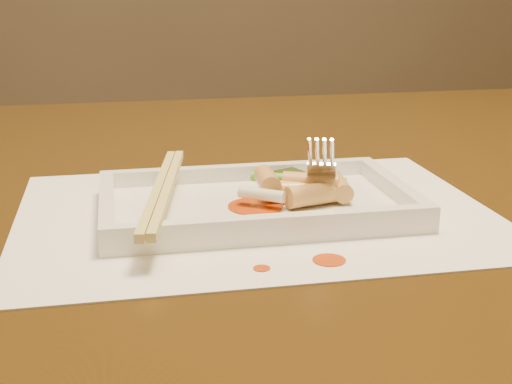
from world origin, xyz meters
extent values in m
cube|color=black|center=(0.00, 0.00, 0.73)|extent=(1.40, 0.90, 0.04)
cylinder|color=black|center=(0.62, 0.37, 0.35)|extent=(0.07, 0.07, 0.71)
cube|color=white|center=(0.04, -0.13, 0.75)|extent=(0.40, 0.30, 0.00)
cylinder|color=#BD3705|center=(0.07, -0.25, 0.75)|extent=(0.02, 0.02, 0.00)
cylinder|color=#BD3705|center=(0.02, -0.25, 0.75)|extent=(0.01, 0.01, 0.00)
cube|color=white|center=(0.04, -0.13, 0.76)|extent=(0.26, 0.16, 0.01)
cube|color=white|center=(0.04, -0.06, 0.77)|extent=(0.26, 0.01, 0.01)
cube|color=white|center=(0.04, -0.21, 0.77)|extent=(0.26, 0.01, 0.01)
cube|color=white|center=(-0.08, -0.13, 0.77)|extent=(0.01, 0.14, 0.01)
cube|color=white|center=(0.17, -0.13, 0.77)|extent=(0.01, 0.14, 0.01)
cube|color=black|center=(0.08, -0.09, 0.77)|extent=(0.05, 0.04, 0.01)
cylinder|color=#EAEACC|center=(0.04, -0.15, 0.77)|extent=(0.04, 0.03, 0.01)
cylinder|color=green|center=(0.08, -0.11, 0.77)|extent=(0.08, 0.04, 0.01)
cube|color=#D2C469|center=(-0.04, -0.13, 0.78)|extent=(0.05, 0.23, 0.01)
cube|color=#D2C469|center=(-0.03, -0.13, 0.78)|extent=(0.05, 0.23, 0.01)
cylinder|color=#BD3705|center=(0.04, -0.14, 0.76)|extent=(0.05, 0.05, 0.00)
cylinder|color=#DEB867|center=(0.09, -0.13, 0.77)|extent=(0.05, 0.03, 0.02)
cylinder|color=#DEB867|center=(0.08, -0.14, 0.77)|extent=(0.05, 0.03, 0.02)
cylinder|color=#DEB867|center=(0.05, -0.12, 0.78)|extent=(0.02, 0.04, 0.02)
cylinder|color=#DEB867|center=(0.09, -0.15, 0.77)|extent=(0.05, 0.03, 0.02)
cylinder|color=#DEB867|center=(0.11, -0.13, 0.77)|extent=(0.02, 0.05, 0.02)
cylinder|color=#DEB867|center=(0.09, -0.13, 0.78)|extent=(0.05, 0.03, 0.02)
camera|label=1|loc=(-0.07, -0.70, 0.95)|focal=50.00mm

